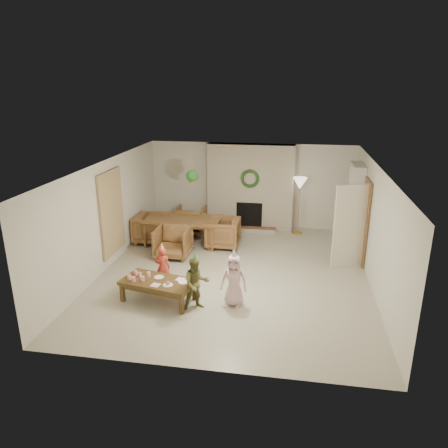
% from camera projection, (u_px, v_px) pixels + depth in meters
% --- Properties ---
extents(floor, '(7.00, 7.00, 0.00)m').
position_uv_depth(floor, '(234.00, 273.00, 9.82)').
color(floor, '#B7B29E').
rests_on(floor, ground).
extents(ceiling, '(7.00, 7.00, 0.00)m').
position_uv_depth(ceiling, '(235.00, 166.00, 9.02)').
color(ceiling, white).
rests_on(ceiling, wall_back).
extents(wall_back, '(7.00, 0.00, 7.00)m').
position_uv_depth(wall_back, '(251.00, 185.00, 12.70)').
color(wall_back, silver).
rests_on(wall_back, floor).
extents(wall_front, '(7.00, 0.00, 7.00)m').
position_uv_depth(wall_front, '(200.00, 297.00, 6.15)').
color(wall_front, silver).
rests_on(wall_front, floor).
extents(wall_left, '(0.00, 7.00, 7.00)m').
position_uv_depth(wall_left, '(106.00, 215.00, 9.89)').
color(wall_left, silver).
rests_on(wall_left, floor).
extents(wall_right, '(0.00, 7.00, 7.00)m').
position_uv_depth(wall_right, '(376.00, 229.00, 8.95)').
color(wall_right, silver).
rests_on(wall_right, floor).
extents(fireplace_mass, '(2.50, 0.40, 2.50)m').
position_uv_depth(fireplace_mass, '(250.00, 187.00, 12.51)').
color(fireplace_mass, '#541616').
rests_on(fireplace_mass, floor).
extents(fireplace_hearth, '(1.60, 0.30, 0.12)m').
position_uv_depth(fireplace_hearth, '(248.00, 229.00, 12.56)').
color(fireplace_hearth, brown).
rests_on(fireplace_hearth, floor).
extents(fireplace_firebox, '(0.75, 0.12, 0.75)m').
position_uv_depth(fireplace_firebox, '(249.00, 215.00, 12.59)').
color(fireplace_firebox, black).
rests_on(fireplace_firebox, floor).
extents(fireplace_wreath, '(0.54, 0.10, 0.54)m').
position_uv_depth(fireplace_wreath, '(250.00, 179.00, 12.20)').
color(fireplace_wreath, '#1C4419').
rests_on(fireplace_wreath, fireplace_mass).
extents(floor_lamp_base, '(0.31, 0.31, 0.03)m').
position_uv_depth(floor_lamp_base, '(297.00, 233.00, 12.40)').
color(floor_lamp_base, gold).
rests_on(floor_lamp_base, floor).
extents(floor_lamp_post, '(0.03, 0.03, 1.48)m').
position_uv_depth(floor_lamp_post, '(299.00, 208.00, 12.16)').
color(floor_lamp_post, gold).
rests_on(floor_lamp_post, floor).
extents(floor_lamp_shade, '(0.40, 0.40, 0.33)m').
position_uv_depth(floor_lamp_shade, '(300.00, 183.00, 11.93)').
color(floor_lamp_shade, beige).
rests_on(floor_lamp_shade, floor_lamp_post).
extents(bookshelf_carcass, '(0.30, 1.00, 2.20)m').
position_uv_depth(bookshelf_carcass, '(354.00, 206.00, 11.18)').
color(bookshelf_carcass, white).
rests_on(bookshelf_carcass, floor).
extents(bookshelf_shelf_a, '(0.30, 0.92, 0.03)m').
position_uv_depth(bookshelf_shelf_a, '(351.00, 229.00, 11.39)').
color(bookshelf_shelf_a, white).
rests_on(bookshelf_shelf_a, bookshelf_carcass).
extents(bookshelf_shelf_b, '(0.30, 0.92, 0.03)m').
position_uv_depth(bookshelf_shelf_b, '(352.00, 215.00, 11.26)').
color(bookshelf_shelf_b, white).
rests_on(bookshelf_shelf_b, bookshelf_carcass).
extents(bookshelf_shelf_c, '(0.30, 0.92, 0.03)m').
position_uv_depth(bookshelf_shelf_c, '(354.00, 200.00, 11.13)').
color(bookshelf_shelf_c, white).
rests_on(bookshelf_shelf_c, bookshelf_carcass).
extents(bookshelf_shelf_d, '(0.30, 0.92, 0.03)m').
position_uv_depth(bookshelf_shelf_d, '(355.00, 185.00, 11.00)').
color(bookshelf_shelf_d, white).
rests_on(bookshelf_shelf_d, bookshelf_carcass).
extents(books_row_lower, '(0.20, 0.40, 0.24)m').
position_uv_depth(books_row_lower, '(351.00, 226.00, 11.20)').
color(books_row_lower, maroon).
rests_on(books_row_lower, bookshelf_shelf_a).
extents(books_row_mid, '(0.20, 0.44, 0.24)m').
position_uv_depth(books_row_mid, '(352.00, 209.00, 11.26)').
color(books_row_mid, '#284993').
rests_on(books_row_mid, bookshelf_shelf_b).
extents(books_row_upper, '(0.20, 0.36, 0.22)m').
position_uv_depth(books_row_upper, '(354.00, 196.00, 11.00)').
color(books_row_upper, gold).
rests_on(books_row_upper, bookshelf_shelf_c).
extents(door_frame, '(0.05, 0.86, 2.04)m').
position_uv_depth(door_frame, '(365.00, 222.00, 10.15)').
color(door_frame, brown).
rests_on(door_frame, floor).
extents(door_leaf, '(0.77, 0.32, 2.00)m').
position_uv_depth(door_leaf, '(350.00, 227.00, 9.86)').
color(door_leaf, beige).
rests_on(door_leaf, floor).
extents(curtain_panel, '(0.06, 1.20, 2.00)m').
position_uv_depth(curtain_panel, '(112.00, 213.00, 10.07)').
color(curtain_panel, '#C3B68A').
rests_on(curtain_panel, wall_left).
extents(dining_table, '(2.02, 1.14, 0.71)m').
position_uv_depth(dining_table, '(182.00, 232.00, 11.48)').
color(dining_table, brown).
rests_on(dining_table, floor).
extents(dining_chair_near, '(0.84, 0.86, 0.78)m').
position_uv_depth(dining_chair_near, '(173.00, 242.00, 10.65)').
color(dining_chair_near, brown).
rests_on(dining_chair_near, floor).
extents(dining_chair_far, '(0.84, 0.86, 0.78)m').
position_uv_depth(dining_chair_far, '(190.00, 220.00, 12.29)').
color(dining_chair_far, brown).
rests_on(dining_chair_far, floor).
extents(dining_chair_left, '(0.86, 0.84, 0.78)m').
position_uv_depth(dining_chair_left, '(151.00, 229.00, 11.61)').
color(dining_chair_left, brown).
rests_on(dining_chair_left, floor).
extents(dining_chair_right, '(0.86, 0.84, 0.78)m').
position_uv_depth(dining_chair_right, '(223.00, 233.00, 11.29)').
color(dining_chair_right, brown).
rests_on(dining_chair_right, floor).
extents(hanging_plant_cord, '(0.01, 0.01, 0.70)m').
position_uv_depth(hanging_plant_cord, '(192.00, 167.00, 10.74)').
color(hanging_plant_cord, tan).
rests_on(hanging_plant_cord, ceiling).
extents(hanging_plant_pot, '(0.16, 0.16, 0.12)m').
position_uv_depth(hanging_plant_pot, '(192.00, 180.00, 10.85)').
color(hanging_plant_pot, '#9A4F31').
rests_on(hanging_plant_pot, hanging_plant_cord).
extents(hanging_plant_foliage, '(0.32, 0.32, 0.32)m').
position_uv_depth(hanging_plant_foliage, '(192.00, 176.00, 10.82)').
color(hanging_plant_foliage, '#1C551D').
rests_on(hanging_plant_foliage, hanging_plant_pot).
extents(coffee_table_top, '(1.56, 1.00, 0.07)m').
position_uv_depth(coffee_table_top, '(158.00, 282.00, 8.48)').
color(coffee_table_top, '#523C1B').
rests_on(coffee_table_top, floor).
extents(coffee_table_apron, '(1.43, 0.87, 0.09)m').
position_uv_depth(coffee_table_apron, '(158.00, 285.00, 8.51)').
color(coffee_table_apron, '#523C1B').
rests_on(coffee_table_apron, floor).
extents(coffee_leg_fl, '(0.09, 0.09, 0.38)m').
position_uv_depth(coffee_leg_fl, '(123.00, 293.00, 8.52)').
color(coffee_leg_fl, '#523C1B').
rests_on(coffee_leg_fl, floor).
extents(coffee_leg_fr, '(0.09, 0.09, 0.38)m').
position_uv_depth(coffee_leg_fr, '(181.00, 305.00, 8.07)').
color(coffee_leg_fr, '#523C1B').
rests_on(coffee_leg_fr, floor).
extents(coffee_leg_bl, '(0.09, 0.09, 0.38)m').
position_uv_depth(coffee_leg_bl, '(138.00, 281.00, 9.04)').
color(coffee_leg_bl, '#523C1B').
rests_on(coffee_leg_bl, floor).
extents(coffee_leg_br, '(0.09, 0.09, 0.38)m').
position_uv_depth(coffee_leg_br, '(195.00, 291.00, 8.59)').
color(coffee_leg_br, '#523C1B').
rests_on(coffee_leg_br, floor).
extents(cup_a, '(0.09, 0.09, 0.10)m').
position_uv_depth(cup_a, '(129.00, 277.00, 8.50)').
color(cup_a, white).
rests_on(cup_a, coffee_table_top).
extents(cup_b, '(0.09, 0.09, 0.10)m').
position_uv_depth(cup_b, '(135.00, 273.00, 8.70)').
color(cup_b, white).
rests_on(cup_b, coffee_table_top).
extents(cup_c, '(0.09, 0.09, 0.10)m').
position_uv_depth(cup_c, '(134.00, 279.00, 8.41)').
color(cup_c, white).
rests_on(cup_c, coffee_table_top).
extents(cup_d, '(0.09, 0.09, 0.10)m').
position_uv_depth(cup_d, '(140.00, 275.00, 8.60)').
color(cup_d, white).
rests_on(cup_d, coffee_table_top).
extents(cup_e, '(0.09, 0.09, 0.10)m').
position_uv_depth(cup_e, '(143.00, 279.00, 8.43)').
color(cup_e, white).
rests_on(cup_e, coffee_table_top).
extents(cup_f, '(0.09, 0.09, 0.10)m').
position_uv_depth(cup_f, '(149.00, 274.00, 8.63)').
color(cup_f, white).
rests_on(cup_f, coffee_table_top).
extents(plate_a, '(0.24, 0.24, 0.01)m').
position_uv_depth(plate_a, '(159.00, 277.00, 8.61)').
color(plate_a, white).
rests_on(plate_a, coffee_table_top).
extents(plate_b, '(0.24, 0.24, 0.01)m').
position_uv_depth(plate_b, '(168.00, 285.00, 8.28)').
color(plate_b, white).
rests_on(plate_b, coffee_table_top).
extents(plate_c, '(0.24, 0.24, 0.01)m').
position_uv_depth(plate_c, '(183.00, 282.00, 8.40)').
color(plate_c, white).
rests_on(plate_c, coffee_table_top).
extents(food_scoop, '(0.09, 0.09, 0.08)m').
position_uv_depth(food_scoop, '(168.00, 283.00, 8.26)').
color(food_scoop, tan).
rests_on(food_scoop, plate_b).
extents(napkin_left, '(0.20, 0.20, 0.01)m').
position_uv_depth(napkin_left, '(155.00, 285.00, 8.27)').
color(napkin_left, '#FCBAC2').
rests_on(napkin_left, coffee_table_top).
extents(napkin_right, '(0.20, 0.20, 0.01)m').
position_uv_depth(napkin_right, '(180.00, 279.00, 8.51)').
color(napkin_right, '#FCBAC2').
rests_on(napkin_right, coffee_table_top).
extents(child_red, '(0.36, 0.26, 0.89)m').
position_uv_depth(child_red, '(163.00, 267.00, 9.05)').
color(child_red, '#C13829').
rests_on(child_red, floor).
extents(party_hat_red, '(0.14, 0.14, 0.17)m').
position_uv_depth(party_hat_red, '(162.00, 246.00, 8.90)').
color(party_hat_red, gold).
rests_on(party_hat_red, child_red).
extents(child_plaid, '(0.64, 0.59, 1.06)m').
position_uv_depth(child_plaid, '(196.00, 284.00, 8.15)').
color(child_plaid, brown).
rests_on(child_plaid, floor).
extents(party_hat_plaid, '(0.14, 0.14, 0.17)m').
position_uv_depth(party_hat_plaid, '(196.00, 256.00, 7.97)').
color(party_hat_plaid, green).
rests_on(party_hat_plaid, child_plaid).
extents(child_pink, '(0.52, 0.35, 1.05)m').
position_uv_depth(child_pink, '(234.00, 280.00, 8.30)').
color(child_pink, beige).
rests_on(child_pink, floor).
extents(party_hat_pink, '(0.16, 0.16, 0.19)m').
position_uv_depth(party_hat_pink, '(234.00, 253.00, 8.12)').
color(party_hat_pink, silver).
rests_on(party_hat_pink, child_pink).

